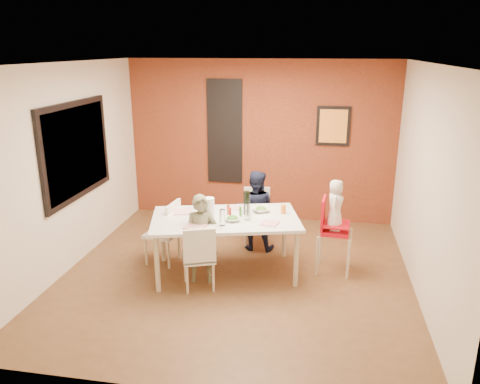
% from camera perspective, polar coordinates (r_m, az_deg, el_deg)
% --- Properties ---
extents(ground, '(4.50, 4.50, 0.00)m').
position_cam_1_polar(ground, '(6.28, -0.48, -9.99)').
color(ground, brown).
rests_on(ground, ground).
extents(ceiling, '(4.50, 4.50, 0.02)m').
position_cam_1_polar(ceiling, '(5.59, -0.55, 15.44)').
color(ceiling, white).
rests_on(ceiling, wall_back).
extents(wall_back, '(4.50, 0.02, 2.70)m').
position_cam_1_polar(wall_back, '(7.95, 2.45, 6.19)').
color(wall_back, beige).
rests_on(wall_back, ground).
extents(wall_front, '(4.50, 0.02, 2.70)m').
position_cam_1_polar(wall_front, '(3.73, -6.86, -7.10)').
color(wall_front, beige).
rests_on(wall_front, ground).
extents(wall_left, '(0.02, 4.50, 2.70)m').
position_cam_1_polar(wall_left, '(6.57, -20.22, 2.74)').
color(wall_left, beige).
rests_on(wall_left, ground).
extents(wall_right, '(0.02, 4.50, 2.70)m').
position_cam_1_polar(wall_right, '(5.83, 21.79, 0.81)').
color(wall_right, beige).
rests_on(wall_right, ground).
extents(brick_accent_wall, '(4.50, 0.02, 2.70)m').
position_cam_1_polar(brick_accent_wall, '(7.94, 2.43, 6.16)').
color(brick_accent_wall, maroon).
rests_on(brick_accent_wall, ground).
extents(picture_window_frame, '(0.05, 1.70, 1.30)m').
position_cam_1_polar(picture_window_frame, '(6.68, -19.33, 4.83)').
color(picture_window_frame, black).
rests_on(picture_window_frame, wall_left).
extents(picture_window_pane, '(0.02, 1.55, 1.15)m').
position_cam_1_polar(picture_window_pane, '(6.67, -19.22, 4.83)').
color(picture_window_pane, black).
rests_on(picture_window_pane, wall_left).
extents(glassblock_strip, '(0.55, 0.03, 1.70)m').
position_cam_1_polar(glassblock_strip, '(7.99, -1.87, 7.34)').
color(glassblock_strip, silver).
rests_on(glassblock_strip, wall_back).
extents(glassblock_surround, '(0.60, 0.03, 1.76)m').
position_cam_1_polar(glassblock_surround, '(7.99, -1.88, 7.34)').
color(glassblock_surround, black).
rests_on(glassblock_surround, wall_back).
extents(art_print_frame, '(0.54, 0.03, 0.64)m').
position_cam_1_polar(art_print_frame, '(7.80, 11.29, 7.89)').
color(art_print_frame, black).
rests_on(art_print_frame, wall_back).
extents(art_print_canvas, '(0.44, 0.01, 0.54)m').
position_cam_1_polar(art_print_canvas, '(7.78, 11.29, 7.87)').
color(art_print_canvas, '#F5A436').
rests_on(art_print_canvas, wall_back).
extents(dining_table, '(2.07, 1.48, 0.78)m').
position_cam_1_polar(dining_table, '(6.05, -1.80, -3.74)').
color(dining_table, silver).
rests_on(dining_table, ground).
extents(chair_near, '(0.50, 0.50, 0.84)m').
position_cam_1_polar(chair_near, '(5.74, -5.01, -7.62)').
color(chair_near, silver).
rests_on(chair_near, ground).
extents(chair_far, '(0.44, 0.44, 0.85)m').
position_cam_1_polar(chair_far, '(7.09, 2.06, -2.55)').
color(chair_far, silver).
rests_on(chair_far, ground).
extents(chair_left, '(0.46, 0.46, 0.89)m').
position_cam_1_polar(chair_left, '(6.48, -8.89, -4.50)').
color(chair_left, white).
rests_on(chair_left, ground).
extents(high_chair, '(0.46, 0.46, 1.01)m').
position_cam_1_polar(high_chair, '(6.26, 11.11, -4.33)').
color(high_chair, red).
rests_on(high_chair, ground).
extents(child_near, '(0.46, 0.34, 1.15)m').
position_cam_1_polar(child_near, '(5.91, -4.71, -5.74)').
color(child_near, '#5D5C43').
rests_on(child_near, ground).
extents(child_far, '(0.58, 0.45, 1.19)m').
position_cam_1_polar(child_far, '(6.83, 1.88, -2.25)').
color(child_far, black).
rests_on(child_far, ground).
extents(toddler, '(0.26, 0.36, 0.67)m').
position_cam_1_polar(toddler, '(6.14, 11.54, -1.55)').
color(toddler, silver).
rests_on(toddler, high_chair).
extents(plate_near_left, '(0.28, 0.28, 0.01)m').
position_cam_1_polar(plate_near_left, '(5.73, -5.44, -4.21)').
color(plate_near_left, white).
rests_on(plate_near_left, dining_table).
extents(plate_far_mid, '(0.20, 0.20, 0.01)m').
position_cam_1_polar(plate_far_mid, '(6.37, -0.94, -1.92)').
color(plate_far_mid, white).
rests_on(plate_far_mid, dining_table).
extents(plate_near_right, '(0.25, 0.25, 0.01)m').
position_cam_1_polar(plate_near_right, '(5.82, 3.66, -3.83)').
color(plate_near_right, white).
rests_on(plate_near_right, dining_table).
extents(plate_far_left, '(0.28, 0.28, 0.01)m').
position_cam_1_polar(plate_far_left, '(6.25, -6.98, -2.41)').
color(plate_far_left, white).
rests_on(plate_far_left, dining_table).
extents(salad_bowl_a, '(0.24, 0.24, 0.05)m').
position_cam_1_polar(salad_bowl_a, '(5.90, -0.93, -3.32)').
color(salad_bowl_a, white).
rests_on(salad_bowl_a, dining_table).
extents(salad_bowl_b, '(0.30, 0.30, 0.06)m').
position_cam_1_polar(salad_bowl_b, '(6.23, 2.57, -2.15)').
color(salad_bowl_b, white).
rests_on(salad_bowl_b, dining_table).
extents(wine_bottle, '(0.08, 0.08, 0.31)m').
position_cam_1_polar(wine_bottle, '(6.09, 0.81, -1.33)').
color(wine_bottle, black).
rests_on(wine_bottle, dining_table).
extents(wine_glass_a, '(0.07, 0.07, 0.20)m').
position_cam_1_polar(wine_glass_a, '(5.74, -2.18, -3.11)').
color(wine_glass_a, white).
rests_on(wine_glass_a, dining_table).
extents(wine_glass_b, '(0.07, 0.07, 0.20)m').
position_cam_1_polar(wine_glass_b, '(5.91, 0.92, -2.49)').
color(wine_glass_b, silver).
rests_on(wine_glass_b, dining_table).
extents(paper_towel_roll, '(0.13, 0.13, 0.30)m').
position_cam_1_polar(paper_towel_roll, '(5.88, -3.78, -2.13)').
color(paper_towel_roll, white).
rests_on(paper_towel_roll, dining_table).
extents(condiment_red, '(0.04, 0.04, 0.14)m').
position_cam_1_polar(condiment_red, '(5.98, -1.24, -2.56)').
color(condiment_red, red).
rests_on(condiment_red, dining_table).
extents(condiment_green, '(0.03, 0.03, 0.13)m').
position_cam_1_polar(condiment_green, '(6.04, 0.05, -2.39)').
color(condiment_green, '#367627').
rests_on(condiment_green, dining_table).
extents(condiment_brown, '(0.04, 0.04, 0.14)m').
position_cam_1_polar(condiment_brown, '(6.08, -1.44, -2.20)').
color(condiment_brown, brown).
rests_on(condiment_brown, dining_table).
extents(sippy_cup, '(0.07, 0.07, 0.11)m').
position_cam_1_polar(sippy_cup, '(6.17, 5.31, -2.11)').
color(sippy_cup, orange).
rests_on(sippy_cup, dining_table).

